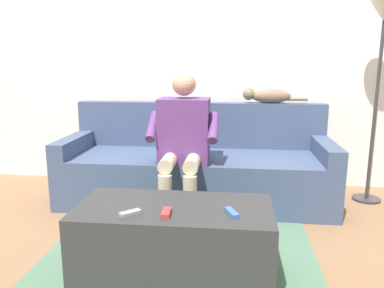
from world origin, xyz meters
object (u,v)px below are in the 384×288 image
(remote_blue, at_px, (232,212))
(floor_lamp, at_px, (383,32))
(cat_on_backrest, at_px, (267,96))
(couch, at_px, (196,169))
(person_solo_seated, at_px, (183,137))
(remote_red, at_px, (166,213))
(coffee_table, at_px, (174,240))
(remote_gray, at_px, (130,213))

(remote_blue, relative_size, floor_lamp, 0.07)
(cat_on_backrest, distance_m, floor_lamp, 1.06)
(couch, bearing_deg, cat_on_backrest, -154.83)
(floor_lamp, bearing_deg, remote_blue, 50.88)
(cat_on_backrest, bearing_deg, floor_lamp, 170.48)
(person_solo_seated, distance_m, remote_red, 1.03)
(coffee_table, xyz_separation_m, person_solo_seated, (0.07, -0.89, 0.43))
(remote_blue, bearing_deg, cat_on_backrest, -34.09)
(coffee_table, relative_size, cat_on_backrest, 1.89)
(remote_gray, distance_m, remote_blue, 0.54)
(remote_gray, bearing_deg, remote_blue, 144.99)
(person_solo_seated, height_order, cat_on_backrest, person_solo_seated)
(cat_on_backrest, xyz_separation_m, remote_blue, (0.30, 1.63, -0.48))
(remote_gray, xyz_separation_m, floor_lamp, (-1.73, -1.54, 1.02))
(floor_lamp, bearing_deg, remote_gray, 41.64)
(couch, height_order, person_solo_seated, person_solo_seated)
(remote_gray, xyz_separation_m, remote_red, (-0.19, -0.02, 0.00))
(coffee_table, bearing_deg, remote_gray, 34.79)
(remote_blue, height_order, floor_lamp, floor_lamp)
(floor_lamp, bearing_deg, coffee_table, 42.49)
(remote_gray, distance_m, floor_lamp, 2.53)
(coffee_table, bearing_deg, remote_red, 80.11)
(couch, xyz_separation_m, remote_gray, (0.21, 1.40, 0.15))
(couch, relative_size, coffee_table, 2.10)
(couch, height_order, remote_red, couch)
(remote_gray, relative_size, floor_lamp, 0.07)
(remote_gray, relative_size, remote_red, 0.99)
(coffee_table, relative_size, person_solo_seated, 0.97)
(person_solo_seated, bearing_deg, couch, -100.14)
(cat_on_backrest, relative_size, floor_lamp, 0.34)
(couch, bearing_deg, floor_lamp, -174.74)
(remote_red, xyz_separation_m, floor_lamp, (-1.54, -1.52, 1.02))
(coffee_table, distance_m, person_solo_seated, 0.99)
(person_solo_seated, bearing_deg, coffee_table, 94.23)
(person_solo_seated, bearing_deg, remote_red, 92.48)
(person_solo_seated, bearing_deg, remote_blue, 111.85)
(coffee_table, relative_size, remote_red, 9.43)
(coffee_table, distance_m, remote_blue, 0.40)
(remote_red, bearing_deg, floor_lamp, -48.57)
(person_solo_seated, relative_size, remote_blue, 9.20)
(remote_blue, distance_m, floor_lamp, 2.16)
(remote_blue, bearing_deg, remote_red, 73.50)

